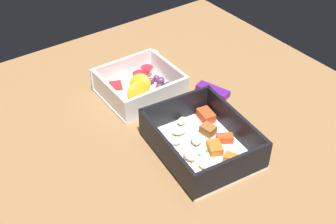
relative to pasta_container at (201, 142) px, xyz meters
The scene contains 5 objects.
table_surface 9.06cm from the pasta_container, behind, with size 80.00×80.00×2.00cm, color brown.
pasta_container is the anchor object (origin of this frame).
fruit_bowl 20.01cm from the pasta_container, behind, with size 13.87×14.85×5.74cm.
candy_bar 17.36cm from the pasta_container, 132.64° to the left, with size 7.00×2.40×1.20cm, color #51197A.
paper_cup_liner 31.33cm from the pasta_container, 162.50° to the left, with size 3.90×3.90×1.74cm, color white.
Camera 1 is at (51.92, -38.11, 56.01)cm, focal length 47.58 mm.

